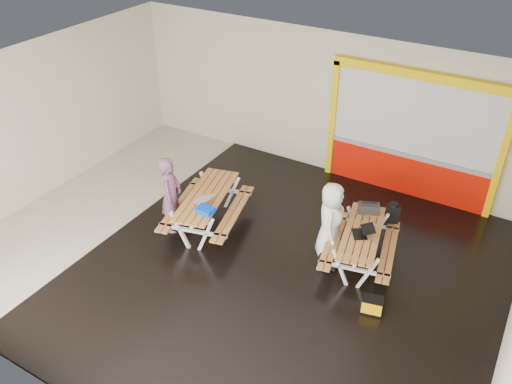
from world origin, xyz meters
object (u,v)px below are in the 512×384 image
Objects in this scene: fluke_bag at (372,305)px; picnic_table_left at (207,203)px; laptop_left at (204,199)px; laptop_right at (362,232)px; backpack at (392,213)px; picnic_table_right at (361,240)px; dark_case at (328,261)px; toolbox at (369,208)px; blue_pouch at (205,210)px; person_left at (171,195)px; person_right at (331,220)px.

picnic_table_left is at bearing 170.83° from fluke_bag.
laptop_left is 0.70× the size of laptop_right.
backpack is at bearing 27.55° from laptop_left.
picnic_table_right is 1.04m from backpack.
backpack reaches higher than dark_case.
laptop_right is 1.12× the size of toolbox.
toolbox reaches higher than laptop_right.
blue_pouch is at bearing -161.25° from laptop_right.
fluke_bag is at bearing -115.42° from person_left.
person_right reaches higher than fluke_bag.
person_right is at bearing 16.72° from laptop_left.
fluke_bag is at bearing -9.17° from picnic_table_left.
fluke_bag is at bearing -148.88° from person_right.
laptop_left is 0.92× the size of dark_case.
blue_pouch is 0.86× the size of dark_case.
backpack is at bearing 101.11° from fluke_bag.
dark_case is (3.30, 0.57, -0.75)m from person_left.
person_right is 0.86m from toolbox.
picnic_table_right is at bearing -104.69° from backpack.
picnic_table_right is 5.23× the size of fluke_bag.
fluke_bag is at bearing -78.89° from backpack.
person_right reaches higher than picnic_table_right.
laptop_left is 3.79m from backpack.
laptop_left is 1.06× the size of blue_pouch.
person_right is at bearing 114.21° from dark_case.
toolbox is 2.11m from fluke_bag.
laptop_left is 3.19m from laptop_right.
backpack reaches higher than fluke_bag.
blue_pouch reaches higher than picnic_table_left.
toolbox reaches higher than laptop_left.
laptop_right is at bearing -69.81° from picnic_table_right.
backpack reaches higher than picnic_table_right.
person_left reaches higher than person_right.
person_right is at bearing -131.73° from backpack.
laptop_left is 0.80× the size of backpack.
picnic_table_right is 0.74m from toolbox.
person_left is 4.75× the size of laptop_left.
laptop_left is at bearing -171.91° from dark_case.
toolbox reaches higher than blue_pouch.
backpack is 1.11× the size of fluke_bag.
picnic_table_right is at bearing 9.41° from picnic_table_left.
toolbox is at bearing 71.93° from dark_case.
laptop_right is at bearing 18.75° from blue_pouch.
picnic_table_right is 6.29× the size of blue_pouch.
laptop_left is (-3.09, -0.75, 0.30)m from picnic_table_right.
backpack is at bearing 33.36° from blue_pouch.
laptop_left is at bearing 88.55° from person_right.
person_right reaches higher than toolbox.
person_right reaches higher than backpack.
picnic_table_left is at bearing 83.30° from person_right.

